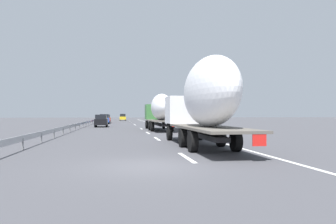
{
  "coord_description": "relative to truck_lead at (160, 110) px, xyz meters",
  "views": [
    {
      "loc": [
        -11.39,
        1.07,
        1.85
      ],
      "look_at": [
        18.61,
        -3.57,
        2.06
      ],
      "focal_mm": 34.32,
      "sensor_mm": 36.0,
      "label": 1
    }
  ],
  "objects": [
    {
      "name": "tree_1",
      "position": [
        57.55,
        -6.0,
        1.78
      ],
      "size": [
        2.94,
        2.94,
        7.08
      ],
      "color": "#472D19",
      "rests_on": "ground_plane"
    },
    {
      "name": "tree_3",
      "position": [
        59.2,
        -9.48,
        1.97
      ],
      "size": [
        2.73,
        2.73,
        7.16
      ],
      "color": "#472D19",
      "rests_on": "ground_plane"
    },
    {
      "name": "lane_stripe_4",
      "position": [
        19.11,
        1.8,
        -2.35
      ],
      "size": [
        3.2,
        0.2,
        0.01
      ],
      "primitive_type": "cube",
      "color": "white",
      "rests_on": "ground_plane"
    },
    {
      "name": "tree_4",
      "position": [
        51.95,
        -8.65,
        1.81
      ],
      "size": [
        3.96,
        3.96,
        6.56
      ],
      "color": "#472D19",
      "rests_on": "ground_plane"
    },
    {
      "name": "tree_0",
      "position": [
        47.1,
        -6.7,
        2.03
      ],
      "size": [
        2.92,
        2.92,
        6.96
      ],
      "color": "#472D19",
      "rests_on": "ground_plane"
    },
    {
      "name": "edge_line_right",
      "position": [
        20.04,
        -1.9,
        -2.35
      ],
      "size": [
        110.0,
        0.2,
        0.01
      ],
      "primitive_type": "cube",
      "color": "white",
      "rests_on": "ground_plane"
    },
    {
      "name": "lane_stripe_7",
      "position": [
        37.13,
        1.8,
        -2.35
      ],
      "size": [
        3.2,
        0.2,
        0.01
      ],
      "primitive_type": "cube",
      "color": "white",
      "rests_on": "ground_plane"
    },
    {
      "name": "lane_stripe_9",
      "position": [
        49.27,
        1.8,
        -2.35
      ],
      "size": [
        3.2,
        0.2,
        0.01
      ],
      "primitive_type": "cube",
      "color": "white",
      "rests_on": "ground_plane"
    },
    {
      "name": "road_sign",
      "position": [
        24.82,
        -3.1,
        -0.31
      ],
      "size": [
        0.1,
        0.9,
        2.94
      ],
      "color": "gray",
      "rests_on": "ground_plane"
    },
    {
      "name": "truck_trailing",
      "position": [
        -19.09,
        0.0,
        0.35
      ],
      "size": [
        13.36,
        2.55,
        4.83
      ],
      "color": "silver",
      "rests_on": "ground_plane"
    },
    {
      "name": "tree_2",
      "position": [
        48.66,
        -8.84,
        1.39
      ],
      "size": [
        2.48,
        2.48,
        6.14
      ],
      "color": "#472D19",
      "rests_on": "ground_plane"
    },
    {
      "name": "truck_lead",
      "position": [
        0.0,
        0.0,
        0.0
      ],
      "size": [
        12.43,
        2.55,
        4.09
      ],
      "color": "#387038",
      "rests_on": "ground_plane"
    },
    {
      "name": "lane_stripe_5",
      "position": [
        23.12,
        1.8,
        -2.35
      ],
      "size": [
        3.2,
        0.2,
        0.01
      ],
      "primitive_type": "cube",
      "color": "white",
      "rests_on": "ground_plane"
    },
    {
      "name": "lane_stripe_2",
      "position": [
        -4.73,
        1.8,
        -2.35
      ],
      "size": [
        3.2,
        0.2,
        0.01
      ],
      "primitive_type": "cube",
      "color": "white",
      "rests_on": "ground_plane"
    },
    {
      "name": "lane_stripe_8",
      "position": [
        47.71,
        1.8,
        -2.35
      ],
      "size": [
        3.2,
        0.2,
        0.01
      ],
      "primitive_type": "cube",
      "color": "white",
      "rests_on": "ground_plane"
    },
    {
      "name": "lane_stripe_1",
      "position": [
        -12.41,
        1.8,
        -2.35
      ],
      "size": [
        3.2,
        0.2,
        0.01
      ],
      "primitive_type": "cube",
      "color": "white",
      "rests_on": "ground_plane"
    },
    {
      "name": "guardrail_median",
      "position": [
        18.04,
        9.6,
        -1.77
      ],
      "size": [
        94.0,
        0.1,
        0.76
      ],
      "color": "#9EA0A5",
      "rests_on": "ground_plane"
    },
    {
      "name": "ground_plane",
      "position": [
        15.04,
        3.6,
        -2.35
      ],
      "size": [
        260.0,
        260.0,
        0.0
      ],
      "primitive_type": "plane",
      "color": "#424247"
    },
    {
      "name": "lane_stripe_6",
      "position": [
        36.57,
        1.8,
        -2.35
      ],
      "size": [
        3.2,
        0.2,
        0.01
      ],
      "primitive_type": "cube",
      "color": "white",
      "rests_on": "ground_plane"
    },
    {
      "name": "car_blue_sedan",
      "position": [
        26.44,
        7.34,
        -1.41
      ],
      "size": [
        4.32,
        1.88,
        1.86
      ],
      "color": "#28479E",
      "rests_on": "ground_plane"
    },
    {
      "name": "lane_stripe_3",
      "position": [
        4.35,
        1.8,
        -2.35
      ],
      "size": [
        3.2,
        0.2,
        0.01
      ],
      "primitive_type": "cube",
      "color": "white",
      "rests_on": "ground_plane"
    },
    {
      "name": "car_yellow_coupe",
      "position": [
        57.6,
        3.47,
        -1.38
      ],
      "size": [
        4.25,
        1.8,
        1.95
      ],
      "color": "gold",
      "rests_on": "ground_plane"
    },
    {
      "name": "tree_5",
      "position": [
        51.22,
        -7.69,
        0.69
      ],
      "size": [
        3.06,
        3.06,
        4.87
      ],
      "color": "#472D19",
      "rests_on": "ground_plane"
    },
    {
      "name": "car_red_compact",
      "position": [
        35.8,
        7.31,
        -1.44
      ],
      "size": [
        4.29,
        1.74,
        1.78
      ],
      "color": "red",
      "rests_on": "ground_plane"
    },
    {
      "name": "car_black_suv",
      "position": [
        11.12,
        7.15,
        -1.44
      ],
      "size": [
        4.45,
        1.79,
        1.79
      ],
      "color": "black",
      "rests_on": "ground_plane"
    },
    {
      "name": "lane_stripe_0",
      "position": [
        -22.96,
        1.8,
        -2.35
      ],
      "size": [
        3.2,
        0.2,
        0.01
      ],
      "primitive_type": "cube",
      "color": "white",
      "rests_on": "ground_plane"
    }
  ]
}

